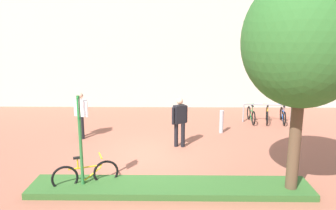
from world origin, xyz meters
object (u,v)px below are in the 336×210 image
person_suited_navy (180,119)px  person_shirt_blue (81,112)px  bike_rack_cluster (267,115)px  tree_sidewalk (303,42)px  parking_sign_post (80,130)px  bollard_steel (221,122)px  bike_at_sign (86,175)px

person_suited_navy → person_shirt_blue: (-3.63, 0.93, 0.00)m
bike_rack_cluster → person_shirt_blue: bearing=-163.2°
tree_sidewalk → person_suited_navy: 5.07m
parking_sign_post → person_suited_navy: 4.13m
parking_sign_post → bollard_steel: (4.16, 4.87, -1.13)m
person_shirt_blue → parking_sign_post: bearing=-74.7°
person_suited_navy → tree_sidewalk: bearing=-51.7°
person_shirt_blue → bike_at_sign: bearing=-73.6°
bike_at_sign → person_shirt_blue: 4.26m
bike_at_sign → person_shirt_blue: bearing=106.4°
parking_sign_post → person_suited_navy: (2.49, 3.25, -0.60)m
tree_sidewalk → parking_sign_post: tree_sidewalk is taller
tree_sidewalk → bike_at_sign: (-5.10, 0.26, -3.33)m
tree_sidewalk → bike_at_sign: bearing=177.1°
person_suited_navy → bike_at_sign: bearing=-128.0°
bike_rack_cluster → person_shirt_blue: 7.88m
parking_sign_post → tree_sidewalk: bearing=-1.4°
tree_sidewalk → person_suited_navy: bearing=128.3°
parking_sign_post → person_shirt_blue: bearing=105.3°
bike_at_sign → person_shirt_blue: person_shirt_blue is taller
bollard_steel → person_suited_navy: (-1.67, -1.62, 0.53)m
bike_at_sign → person_suited_navy: 4.00m
bike_rack_cluster → bollard_steel: bollard_steel is taller
parking_sign_post → bollard_steel: parking_sign_post is taller
tree_sidewalk → parking_sign_post: 5.56m
bollard_steel → person_suited_navy: bearing=-135.8°
bike_rack_cluster → tree_sidewalk: bearing=-100.6°
tree_sidewalk → person_shirt_blue: tree_sidewalk is taller
person_suited_navy → parking_sign_post: bearing=-127.4°
person_suited_navy → person_shirt_blue: bearing=165.6°
parking_sign_post → bike_rack_cluster: bearing=45.3°
tree_sidewalk → person_shirt_blue: 8.09m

